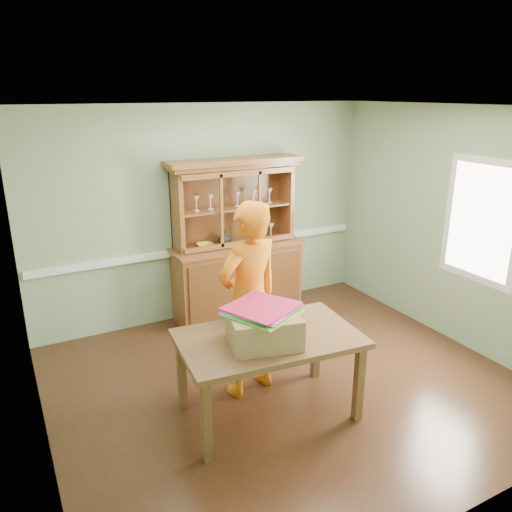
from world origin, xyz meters
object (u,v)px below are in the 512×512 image
person (249,300)px  cardboard_box (264,329)px  dining_table (269,345)px  china_hutch (237,262)px

person → cardboard_box: bearing=64.4°
dining_table → china_hutch: bearing=76.8°
dining_table → person: 0.51m
dining_table → cardboard_box: 0.27m
china_hutch → dining_table: 2.22m
cardboard_box → china_hutch: bearing=69.7°
china_hutch → cardboard_box: 2.36m
china_hutch → cardboard_box: china_hutch is taller
china_hutch → person: size_ratio=1.07×
dining_table → person: person is taller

